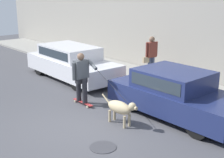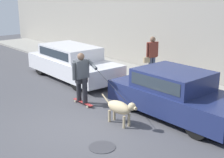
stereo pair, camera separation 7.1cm
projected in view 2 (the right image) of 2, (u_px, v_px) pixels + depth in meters
ground_plane at (87, 127)px, 8.18m from camera, size 36.00×36.00×0.00m
back_wall at (217, 15)px, 11.16m from camera, size 32.00×0.30×5.21m
sidewalk_curb at (190, 90)px, 11.02m from camera, size 30.00×2.35×0.11m
parked_car_0 at (72, 63)px, 12.49m from camera, size 4.58×1.81×1.32m
parked_car_1 at (176, 94)px, 8.76m from camera, size 3.95×1.77×1.31m
dog at (120, 108)px, 8.19m from camera, size 1.30×0.36×0.73m
skateboarder at (82, 76)px, 9.54m from camera, size 2.76×0.65×1.63m
pedestrian_with_bag at (152, 55)px, 12.18m from camera, size 0.28×0.66×1.62m
manhole_cover at (102, 147)px, 7.10m from camera, size 0.62×0.62×0.01m
fire_hydrant at (133, 81)px, 11.08m from camera, size 0.18×0.18×0.64m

